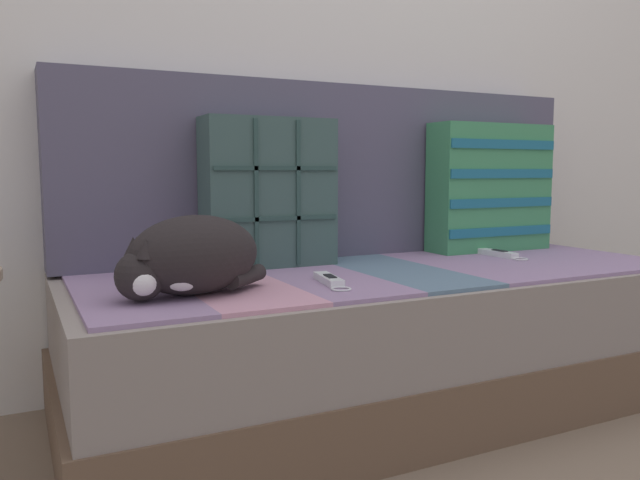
{
  "coord_description": "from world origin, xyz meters",
  "views": [
    {
      "loc": [
        -0.97,
        -1.36,
        0.69
      ],
      "look_at": [
        -0.26,
        0.08,
        0.51
      ],
      "focal_mm": 35.0,
      "sensor_mm": 36.0,
      "label": 1
    }
  ],
  "objects_px": {
    "game_remote_near": "(499,254)",
    "couch": "(388,336)",
    "throw_pillow_quilted": "(269,193)",
    "sleeping_cat": "(189,258)",
    "game_remote_far": "(330,280)",
    "throw_pillow_striped": "(490,188)"
  },
  "relations": [
    {
      "from": "throw_pillow_quilted",
      "to": "game_remote_near",
      "type": "height_order",
      "value": "throw_pillow_quilted"
    },
    {
      "from": "couch",
      "to": "throw_pillow_striped",
      "type": "xyz_separation_m",
      "value": [
        0.53,
        0.18,
        0.43
      ]
    },
    {
      "from": "sleeping_cat",
      "to": "game_remote_near",
      "type": "xyz_separation_m",
      "value": [
        1.07,
        0.18,
        -0.08
      ]
    },
    {
      "from": "throw_pillow_striped",
      "to": "game_remote_far",
      "type": "bearing_deg",
      "value": -157.32
    },
    {
      "from": "couch",
      "to": "throw_pillow_quilted",
      "type": "relative_size",
      "value": 4.27
    },
    {
      "from": "throw_pillow_striped",
      "to": "game_remote_far",
      "type": "height_order",
      "value": "throw_pillow_striped"
    },
    {
      "from": "throw_pillow_quilted",
      "to": "game_remote_near",
      "type": "distance_m",
      "value": 0.79
    },
    {
      "from": "couch",
      "to": "game_remote_near",
      "type": "bearing_deg",
      "value": 4.36
    },
    {
      "from": "game_remote_far",
      "to": "sleeping_cat",
      "type": "bearing_deg",
      "value": 178.64
    },
    {
      "from": "sleeping_cat",
      "to": "throw_pillow_quilted",
      "type": "bearing_deg",
      "value": 45.48
    },
    {
      "from": "game_remote_near",
      "to": "couch",
      "type": "bearing_deg",
      "value": -175.64
    },
    {
      "from": "couch",
      "to": "sleeping_cat",
      "type": "relative_size",
      "value": 4.99
    },
    {
      "from": "couch",
      "to": "throw_pillow_striped",
      "type": "distance_m",
      "value": 0.7
    },
    {
      "from": "game_remote_far",
      "to": "couch",
      "type": "bearing_deg",
      "value": 30.0
    },
    {
      "from": "sleeping_cat",
      "to": "game_remote_far",
      "type": "relative_size",
      "value": 1.83
    },
    {
      "from": "game_remote_near",
      "to": "sleeping_cat",
      "type": "bearing_deg",
      "value": -170.23
    },
    {
      "from": "couch",
      "to": "game_remote_far",
      "type": "xyz_separation_m",
      "value": [
        -0.27,
        -0.16,
        0.21
      ]
    },
    {
      "from": "couch",
      "to": "game_remote_near",
      "type": "xyz_separation_m",
      "value": [
        0.45,
        0.03,
        0.21
      ]
    },
    {
      "from": "throw_pillow_quilted",
      "to": "game_remote_near",
      "type": "xyz_separation_m",
      "value": [
        0.75,
        -0.14,
        -0.21
      ]
    },
    {
      "from": "sleeping_cat",
      "to": "game_remote_far",
      "type": "height_order",
      "value": "sleeping_cat"
    },
    {
      "from": "game_remote_far",
      "to": "throw_pillow_quilted",
      "type": "bearing_deg",
      "value": 94.46
    },
    {
      "from": "throw_pillow_striped",
      "to": "sleeping_cat",
      "type": "bearing_deg",
      "value": -164.13
    }
  ]
}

